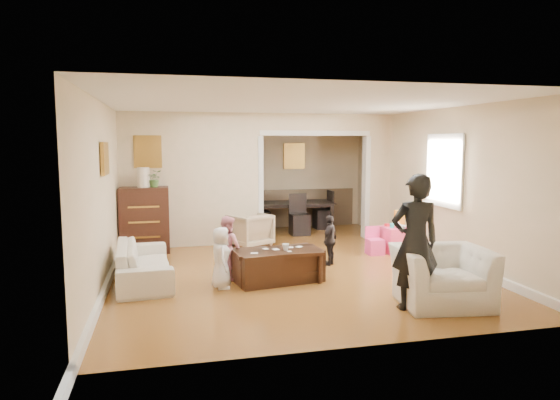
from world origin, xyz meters
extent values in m
plane|color=#AD712C|center=(0.00, 0.00, 0.00)|extent=(7.00, 7.00, 0.00)
cube|color=beige|center=(-1.38, 1.80, 1.30)|extent=(2.75, 0.18, 2.60)
cube|color=beige|center=(2.48, 1.80, 1.30)|extent=(0.55, 0.18, 2.60)
cube|color=beige|center=(1.10, 1.80, 2.42)|extent=(2.22, 0.18, 0.35)
cube|color=white|center=(2.73, -0.40, 1.55)|extent=(0.03, 0.95, 1.10)
cube|color=brown|center=(-2.20, 1.70, 1.85)|extent=(0.45, 0.03, 0.55)
cube|color=brown|center=(-2.71, -0.60, 1.80)|extent=(0.03, 0.55, 0.40)
cube|color=brown|center=(1.10, 3.44, 1.70)|extent=(0.45, 0.03, 0.55)
imported|color=white|center=(-2.23, -0.58, 0.28)|extent=(0.86, 1.94, 0.55)
imported|color=tan|center=(-0.31, 1.43, 0.33)|extent=(0.95, 0.96, 0.65)
imported|color=white|center=(1.45, -2.51, 0.36)|extent=(1.23, 1.11, 0.72)
cube|color=#351810|center=(-2.28, 1.38, 0.60)|extent=(0.88, 0.49, 1.21)
cylinder|color=beige|center=(-2.28, 1.38, 1.39)|extent=(0.22, 0.22, 0.36)
imported|color=#466D30|center=(-2.08, 1.38, 1.37)|extent=(0.28, 0.24, 0.31)
cube|color=#331C10|center=(-0.32, -1.04, 0.23)|extent=(1.33, 0.83, 0.47)
imported|color=white|center=(-0.22, -1.09, 0.51)|extent=(0.12, 0.12, 0.10)
cube|color=#FF4379|center=(2.24, 0.36, 0.23)|extent=(0.53, 0.53, 0.47)
cube|color=yellow|center=(2.36, 0.46, 0.62)|extent=(0.21, 0.09, 0.30)
cylinder|color=teal|center=(2.14, 0.31, 0.51)|extent=(0.08, 0.08, 0.08)
cube|color=red|center=(2.12, 0.48, 0.49)|extent=(0.10, 0.09, 0.05)
imported|color=silver|center=(2.29, 0.24, 0.49)|extent=(0.22, 0.22, 0.05)
imported|color=black|center=(0.96, 3.05, 0.33)|extent=(1.90, 1.12, 0.65)
imported|color=black|center=(1.03, -2.58, 0.83)|extent=(0.63, 0.43, 1.66)
imported|color=white|center=(-1.17, -1.19, 0.43)|extent=(0.27, 0.42, 0.86)
imported|color=pink|center=(-1.02, -0.74, 0.47)|extent=(0.54, 0.58, 0.95)
imported|color=black|center=(0.73, -0.29, 0.42)|extent=(0.47, 0.51, 0.83)
cube|color=white|center=(-0.09, -0.91, 0.47)|extent=(0.08, 0.09, 0.00)
cube|color=white|center=(-0.34, -0.99, 0.47)|extent=(0.11, 0.12, 0.00)
cube|color=white|center=(-0.69, -1.17, 0.47)|extent=(0.12, 0.10, 0.00)
cube|color=white|center=(0.04, -0.90, 0.47)|extent=(0.13, 0.13, 0.00)
cube|color=white|center=(-0.18, -1.17, 0.47)|extent=(0.06, 0.08, 0.00)
cube|color=white|center=(-0.48, -0.92, 0.47)|extent=(0.09, 0.11, 0.00)
camera|label=1|loc=(-1.89, -7.90, 2.03)|focal=31.63mm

